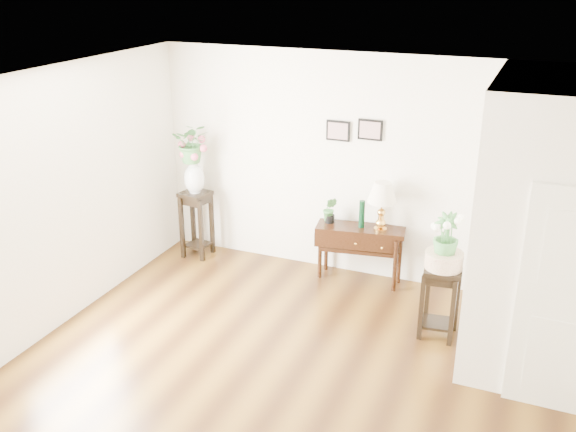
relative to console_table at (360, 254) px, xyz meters
The scene contains 18 objects.
floor 2.57m from the console_table, 84.22° to the right, with size 6.00×5.50×0.02m, color brown.
ceiling 3.52m from the console_table, 84.22° to the right, with size 6.00×5.50×0.02m, color white.
wall_back 1.09m from the console_table, 40.74° to the left, with size 6.00×0.02×2.80m, color white.
wall_left 3.87m from the console_table, 137.33° to the right, with size 0.02×5.50×2.80m, color white.
door 3.02m from the console_table, 36.67° to the right, with size 0.90×0.05×2.10m, color white.
art_print_left 1.55m from the console_table, 153.03° to the left, with size 0.30×0.02×0.25m, color black.
art_print_right 1.55m from the console_table, 88.29° to the left, with size 0.30×0.02×0.25m, color black.
wall_ornament 2.29m from the console_table, 23.97° to the right, with size 0.51×0.51×0.07m, color #C18431.
console_table is the anchor object (origin of this frame).
table_lamp 0.75m from the console_table, ahead, with size 0.35×0.35×0.62m, color gold.
green_vase 0.53m from the console_table, ahead, with size 0.07×0.07×0.35m, color black.
potted_plant 0.66m from the console_table, behind, with size 0.17×0.14×0.32m, color #40833F.
plant_stand_a 2.26m from the console_table, behind, with size 0.36×0.36×0.91m, color black.
porcelain_vase 2.39m from the console_table, behind, with size 0.27×0.27×0.46m, color white, non-canonical shape.
lily_arrangement 2.57m from the console_table, behind, with size 0.48×0.41×0.53m, color #40833F.
plant_stand_b 1.48m from the console_table, 38.43° to the right, with size 0.38×0.38×0.80m, color black.
ceramic_bowl 1.57m from the console_table, 38.43° to the right, with size 0.39×0.39×0.17m, color beige.
narcissus 1.68m from the console_table, 38.43° to the right, with size 0.27×0.27×0.48m, color #40833F.
Camera 1 is at (1.70, -4.53, 3.75)m, focal length 40.00 mm.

